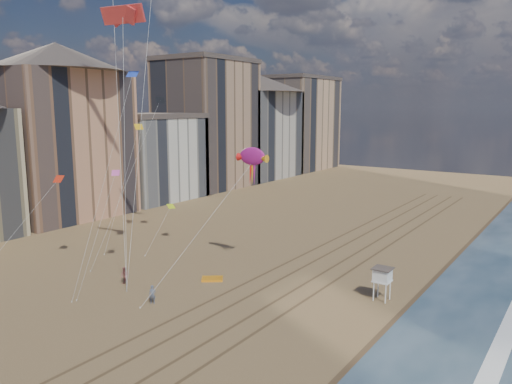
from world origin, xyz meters
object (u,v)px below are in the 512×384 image
(lifeguard_stand, at_px, (382,275))
(kite_flyer_a, at_px, (152,295))
(show_kite, at_px, (252,157))
(grounded_kite, at_px, (212,279))
(kite_flyer_b, at_px, (125,276))

(lifeguard_stand, bearing_deg, kite_flyer_a, -143.38)
(lifeguard_stand, relative_size, show_kite, 0.17)
(grounded_kite, distance_m, kite_flyer_b, 9.09)
(grounded_kite, relative_size, kite_flyer_b, 1.17)
(kite_flyer_a, xyz_separation_m, kite_flyer_b, (-6.03, 1.91, 0.06))
(lifeguard_stand, xyz_separation_m, kite_flyer_b, (-23.44, -11.03, -1.52))
(kite_flyer_b, bearing_deg, lifeguard_stand, 30.92)
(kite_flyer_a, distance_m, kite_flyer_b, 6.33)
(grounded_kite, bearing_deg, kite_flyer_b, -172.33)
(lifeguard_stand, relative_size, grounded_kite, 1.44)
(grounded_kite, relative_size, show_kite, 0.12)
(lifeguard_stand, xyz_separation_m, kite_flyer_a, (-17.41, -12.94, -1.58))
(lifeguard_stand, distance_m, grounded_kite, 17.71)
(lifeguard_stand, distance_m, kite_flyer_b, 25.95)
(kite_flyer_a, bearing_deg, show_kite, 47.12)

